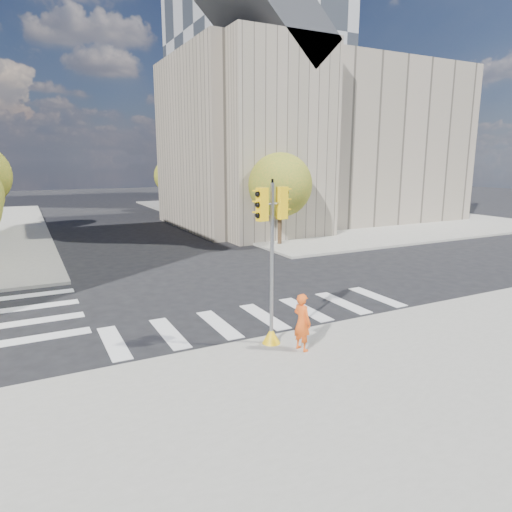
% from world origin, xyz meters
% --- Properties ---
extents(ground, '(160.00, 160.00, 0.00)m').
position_xyz_m(ground, '(0.00, 0.00, 0.00)').
color(ground, black).
rests_on(ground, ground).
extents(sidewalk_near, '(30.00, 14.00, 0.15)m').
position_xyz_m(sidewalk_near, '(0.00, -11.00, 0.07)').
color(sidewalk_near, gray).
rests_on(sidewalk_near, ground).
extents(sidewalk_far_right, '(28.00, 40.00, 0.15)m').
position_xyz_m(sidewalk_far_right, '(20.00, 26.00, 0.07)').
color(sidewalk_far_right, gray).
rests_on(sidewalk_far_right, ground).
extents(civic_building, '(26.00, 16.00, 19.39)m').
position_xyz_m(civic_building, '(15.59, 19.12, 7.26)').
color(civic_building, gray).
rests_on(civic_building, ground).
extents(office_tower, '(20.00, 18.00, 30.00)m').
position_xyz_m(office_tower, '(22.00, 42.00, 15.00)').
color(office_tower, '#9EA0A3').
rests_on(office_tower, ground).
extents(tree_re_near, '(4.20, 4.20, 6.16)m').
position_xyz_m(tree_re_near, '(7.50, 10.00, 4.05)').
color(tree_re_near, '#382616').
rests_on(tree_re_near, ground).
extents(tree_re_mid, '(4.60, 4.60, 6.66)m').
position_xyz_m(tree_re_mid, '(7.50, 22.00, 4.35)').
color(tree_re_mid, '#382616').
rests_on(tree_re_mid, ground).
extents(tree_re_far, '(4.00, 4.00, 5.88)m').
position_xyz_m(tree_re_far, '(7.50, 34.00, 3.87)').
color(tree_re_far, '#382616').
rests_on(tree_re_far, ground).
extents(lamp_near, '(0.35, 0.18, 8.11)m').
position_xyz_m(lamp_near, '(8.00, 14.00, 4.58)').
color(lamp_near, black).
rests_on(lamp_near, sidewalk_far_right).
extents(lamp_far, '(0.35, 0.18, 8.11)m').
position_xyz_m(lamp_far, '(8.00, 28.00, 4.58)').
color(lamp_far, black).
rests_on(lamp_far, sidewalk_far_right).
extents(traffic_signal, '(1.08, 0.56, 5.00)m').
position_xyz_m(traffic_signal, '(-1.23, -4.60, 2.29)').
color(traffic_signal, yellow).
rests_on(traffic_signal, sidewalk_near).
extents(photographer, '(0.54, 0.71, 1.73)m').
position_xyz_m(photographer, '(-0.67, -5.45, 1.02)').
color(photographer, '#F15616').
rests_on(photographer, sidewalk_near).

